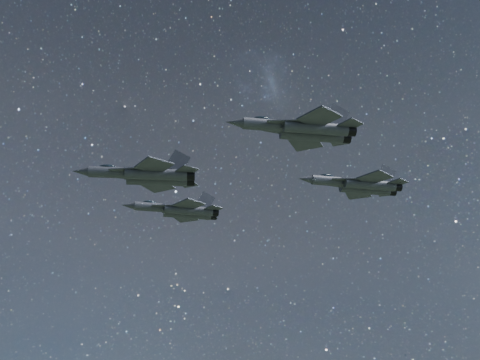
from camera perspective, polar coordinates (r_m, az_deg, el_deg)
name	(u,v)px	position (r m, az deg, el deg)	size (l,w,h in m)	color
jet_lead	(147,175)	(71.29, -9.46, 0.50)	(15.84, 10.49, 4.04)	#343741
jet_left	(180,210)	(93.39, -6.10, -3.07)	(16.69, 11.34, 4.20)	#343741
jet_right	(303,129)	(65.30, 6.43, 5.15)	(15.71, 10.57, 3.97)	#343741
jet_slot	(359,185)	(86.49, 12.01, -0.47)	(16.68, 11.32, 4.19)	#343741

